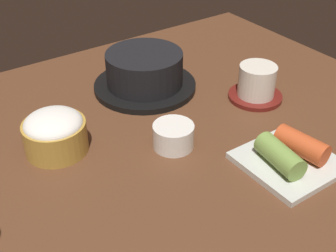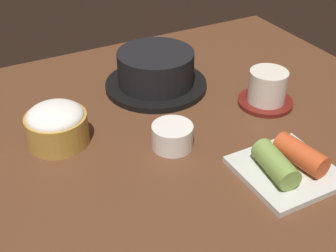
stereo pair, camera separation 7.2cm
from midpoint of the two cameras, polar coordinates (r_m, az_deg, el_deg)
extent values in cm
cube|color=#56331E|center=(74.59, -4.90, -2.42)|extent=(100.00, 76.00, 2.00)
cylinder|color=black|center=(88.25, -5.28, 5.07)|extent=(19.91, 19.91, 1.15)
cylinder|color=black|center=(86.49, -5.41, 7.24)|extent=(14.74, 14.74, 6.38)
cylinder|color=#D15619|center=(85.22, -5.52, 8.97)|extent=(12.97, 12.97, 0.60)
cylinder|color=#B78C38|center=(73.10, -16.89, -1.44)|extent=(9.93, 9.93, 5.04)
ellipsoid|color=white|center=(71.72, -17.22, 0.20)|extent=(9.13, 9.13, 3.47)
cylinder|color=maroon|center=(85.55, 8.77, 3.65)|extent=(10.16, 10.16, 0.80)
cylinder|color=silver|center=(83.92, 8.97, 5.62)|extent=(6.93, 6.93, 5.91)
cylinder|color=#C6D18C|center=(82.70, 9.13, 7.23)|extent=(5.89, 5.89, 0.40)
cylinder|color=white|center=(71.20, -2.19, -1.36)|extent=(6.64, 6.64, 3.92)
cylinder|color=brown|center=(70.24, -2.22, -0.26)|extent=(5.45, 5.45, 0.50)
cube|color=silver|center=(69.79, 12.30, -4.61)|extent=(13.53, 13.53, 1.00)
cylinder|color=#7A9E47|center=(66.99, 11.11, -3.86)|extent=(4.60, 8.53, 3.50)
cylinder|color=#C64C23|center=(69.92, 13.89, -2.45)|extent=(4.63, 8.54, 3.50)
camera|label=1|loc=(0.04, -92.86, -1.95)|focal=47.84mm
camera|label=2|loc=(0.04, 87.14, 1.95)|focal=47.84mm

